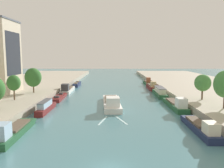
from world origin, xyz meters
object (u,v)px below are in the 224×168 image
Objects in this scene: moored_boat_left_lone at (77,84)px; moored_boat_right_far at (176,104)px; moored_boat_right_midway at (151,87)px; barge_midriver at (112,102)px; moored_boat_right_upstream at (160,92)px; moored_boat_left_upstream at (46,107)px; moored_boat_right_end at (201,127)px; tree_right_past_mid at (203,83)px; tree_left_past_mid at (33,77)px; moored_boat_right_near at (147,82)px; moored_boat_left_downstream at (13,131)px; moored_boat_left_second at (67,89)px; moored_boat_left_end at (59,97)px; tree_left_end_of_row at (14,83)px.

moored_boat_right_far is (30.29, -41.22, 0.25)m from moored_boat_left_lone.
moored_boat_right_midway reaches higher than moored_boat_left_lone.
moored_boat_right_upstream is (14.98, 14.86, 0.21)m from barge_midriver.
moored_boat_right_end is (29.47, -13.61, -0.23)m from moored_boat_left_upstream.
barge_midriver is at bearing 179.42° from tree_right_past_mid.
moored_boat_right_far is 2.10× the size of tree_left_past_mid.
moored_boat_right_midway is at bearing 89.84° from moored_boat_right_end.
tree_left_past_mid reaches higher than moored_boat_right_near.
moored_boat_right_far reaches higher than moored_boat_left_downstream.
moored_boat_left_upstream is 30.36m from moored_boat_right_far.
moored_boat_left_second is at bearing 165.74° from moored_boat_right_upstream.
moored_boat_right_upstream reaches higher than moored_boat_left_upstream.
barge_midriver reaches higher than moored_boat_right_far.
moored_boat_right_far reaches higher than moored_boat_right_upstream.
moored_boat_right_upstream is at bearing 44.77° from barge_midriver.
moored_boat_right_near is at bearing 9.53° from moored_boat_left_lone.
barge_midriver reaches higher than moored_boat_left_downstream.
moored_boat_left_end is 0.97× the size of moored_boat_left_lone.
moored_boat_left_second is at bearing 59.78° from tree_left_past_mid.
moored_boat_right_upstream is at bearing 10.22° from moored_boat_left_end.
moored_boat_left_lone is 31.38m from moored_boat_right_midway.
tree_right_past_mid is (6.87, 1.64, 4.96)m from moored_boat_right_far.
tree_right_past_mid is (37.54, -9.63, 5.37)m from moored_boat_left_end.
moored_boat_left_end is 2.01× the size of tree_left_end_of_row.
moored_boat_right_upstream is at bearing 22.33° from tree_left_end_of_row.
moored_boat_left_upstream is at bearing -88.00° from moored_boat_left_end.
moored_boat_left_lone is at bearing 133.20° from tree_right_past_mid.
moored_boat_left_downstream is 1.01× the size of moored_boat_right_end.
moored_boat_left_end is 1.97× the size of tree_right_past_mid.
moored_boat_right_end is 2.17× the size of tree_right_past_mid.
barge_midriver is 47.07m from moored_boat_right_near.
barge_midriver is at bearing -135.23° from moored_boat_right_upstream.
tree_right_past_mid reaches higher than moored_boat_right_end.
moored_boat_right_far is 8.63m from tree_right_past_mid.
moored_boat_right_far reaches higher than moored_boat_left_upstream.
tree_left_past_mid reaches higher than moored_boat_right_far.
moored_boat_right_near is (30.37, 5.10, 0.25)m from moored_boat_left_lone.
moored_boat_left_upstream is 0.90× the size of moored_boat_left_lone.
moored_boat_right_midway is 15.07m from moored_boat_right_near.
moored_boat_left_end is at bearing 92.00° from moored_boat_left_upstream.
moored_boat_left_lone is 0.83× the size of moored_boat_right_far.
moored_boat_right_midway is 1.17× the size of moored_boat_right_near.
tree_left_past_mid is at bearing 142.16° from moored_boat_right_end.
moored_boat_left_downstream is 2.23× the size of tree_left_end_of_row.
moored_boat_right_midway reaches higher than moored_boat_right_end.
tree_right_past_mid is at bearing -14.39° from moored_boat_left_end.
tree_left_past_mid reaches higher than barge_midriver.
moored_boat_left_second is (-0.87, 28.16, -0.13)m from moored_boat_left_upstream.
tree_right_past_mid is at bearing 68.25° from moored_boat_right_end.
barge_midriver reaches higher than moored_boat_left_lone.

